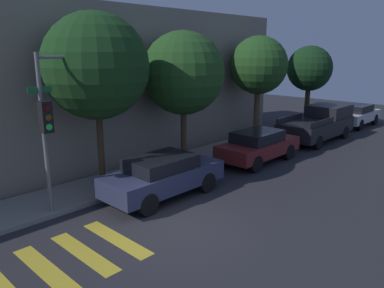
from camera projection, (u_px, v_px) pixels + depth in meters
ground_plane at (178, 229)px, 10.45m from camera, size 60.00×60.00×0.00m
sidewalk at (94, 189)px, 13.32m from camera, size 26.00×2.23×0.14m
building_row at (30, 88)px, 15.55m from camera, size 26.00×6.00×6.68m
crosswalk at (45, 269)px, 8.55m from camera, size 4.36×2.60×0.00m
traffic_light_pole at (57, 107)px, 10.81m from camera, size 2.27×0.56×4.82m
sedan_near_corner at (163, 175)px, 12.60m from camera, size 4.32×1.77×1.44m
sedan_middle at (258, 145)px, 16.58m from camera, size 4.23×1.78×1.42m
pickup_truck at (319, 123)px, 20.71m from camera, size 5.29×2.08×1.84m
sedan_far_end at (356, 114)px, 24.53m from camera, size 4.22×1.75×1.41m
tree_near_corner at (96, 66)px, 12.45m from camera, size 3.58×3.58×6.14m
tree_midblock at (183, 73)px, 15.44m from camera, size 3.45×3.45×5.67m
tree_far_end at (259, 66)px, 19.25m from camera, size 2.98×2.98×5.60m
tree_behind_truck at (310, 69)px, 23.29m from camera, size 2.79×2.79×5.15m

